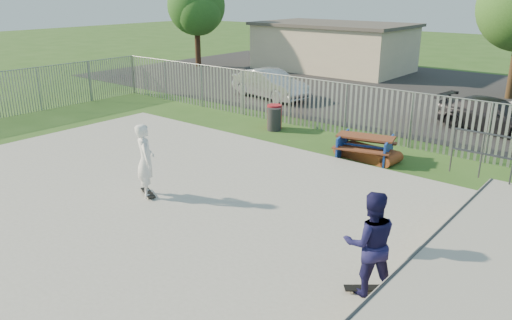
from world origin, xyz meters
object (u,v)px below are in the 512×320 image
Objects in this scene: picnic_table at (365,147)px; skater_navy at (370,243)px; trash_bin_red at (274,117)px; skater_white at (146,160)px; car_dark at (493,116)px; funbox at (367,154)px; trash_bin_grey at (274,119)px; car_silver at (270,84)px; tree_left at (196,6)px.

picnic_table is 8.18m from skater_navy.
trash_bin_red is 8.16m from skater_white.
skater_navy reaches higher than car_dark.
car_dark is at bearing 36.00° from trash_bin_red.
funbox is at bearing -102.31° from skater_navy.
picnic_table reaches higher than funbox.
trash_bin_red is 0.28m from trash_bin_grey.
car_silver is 2.27× the size of skater_navy.
car_silver is 1.00× the size of car_dark.
skater_navy reaches higher than car_silver.
picnic_table is 2.38× the size of trash_bin_grey.
car_dark is (2.25, 6.13, 0.48)m from funbox.
trash_bin_grey is 7.91m from skater_white.
tree_left reaches higher than skater_white.
funbox is 0.42× the size of car_dark.
trash_bin_grey is 0.15× the size of tree_left.
skater_navy is at bearing -164.21° from car_dark.
funbox is at bearing -12.78° from trash_bin_red.
tree_left reaches higher than funbox.
trash_bin_grey is at bearing 137.37° from car_dark.
skater_navy is (12.20, -12.84, 0.38)m from car_silver.
car_dark reaches higher than trash_bin_red.
picnic_table is at bearing -101.62° from skater_navy.
skater_navy is at bearing -44.27° from trash_bin_grey.
skater_navy is (1.48, -13.37, 0.47)m from car_dark.
trash_bin_red reaches higher than picnic_table.
car_silver reaches higher than trash_bin_red.
tree_left is at bearing 86.24° from car_dark.
trash_bin_red is (-4.72, 1.07, 0.31)m from funbox.
skater_white is (16.58, -18.12, -3.10)m from tree_left.
tree_left is 3.21× the size of skater_white.
car_silver is 10.74m from car_dark.
trash_bin_red is at bearing 171.49° from funbox.
trash_bin_red is (-4.63, 1.11, 0.09)m from picnic_table.
car_dark is at bearing -77.49° from car_silver.
skater_white is (-6.64, 0.37, 0.00)m from skater_navy.
trash_bin_red is 8.62m from car_dark.
funbox is 0.42× the size of car_silver.
skater_white is at bearing -77.19° from trash_bin_red.
skater_white is (1.64, -7.71, 0.67)m from trash_bin_grey.
skater_navy and skater_white have the same top height.
tree_left is at bearing -78.06° from skater_navy.
funbox is 8.19m from skater_navy.
picnic_table is 0.35× the size of tree_left.
car_silver is (-3.75, 4.54, 0.26)m from trash_bin_red.
car_dark is at bearing 37.88° from trash_bin_grey.
funbox is 4.65m from trash_bin_grey.
funbox is 22.88m from tree_left.
car_dark reaches higher than trash_bin_grey.
tree_left reaches higher than skater_navy.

